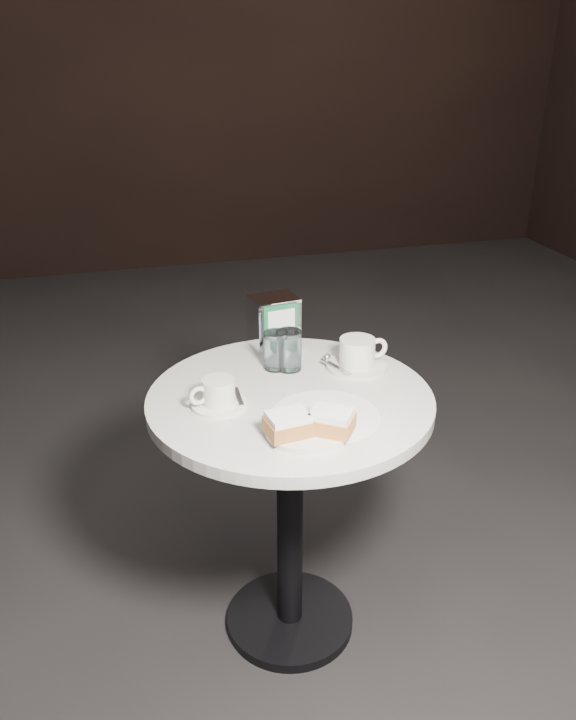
# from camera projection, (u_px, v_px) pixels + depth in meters

# --- Properties ---
(ground) EXTENTS (7.00, 7.00, 0.00)m
(ground) POSITION_uv_depth(u_px,v_px,m) (290.00, 622.00, 2.03)
(ground) COLOR black
(ground) RESTS_ON ground
(cafe_table) EXTENTS (0.70, 0.70, 0.74)m
(cafe_table) POSITION_uv_depth(u_px,v_px,m) (290.00, 463.00, 1.79)
(cafe_table) COLOR black
(cafe_table) RESTS_ON ground
(sugar_spill) EXTENTS (0.30, 0.30, 0.00)m
(sugar_spill) POSITION_uv_depth(u_px,v_px,m) (325.00, 416.00, 1.62)
(sugar_spill) COLOR white
(sugar_spill) RESTS_ON cafe_table
(beignet_plate) EXTENTS (0.22, 0.22, 0.06)m
(beignet_plate) POSITION_uv_depth(u_px,v_px,m) (309.00, 426.00, 1.53)
(beignet_plate) COLOR silver
(beignet_plate) RESTS_ON cafe_table
(coffee_cup_left) EXTENTS (0.16, 0.16, 0.07)m
(coffee_cup_left) POSITION_uv_depth(u_px,v_px,m) (218.00, 395.00, 1.65)
(coffee_cup_left) COLOR white
(coffee_cup_left) RESTS_ON cafe_table
(coffee_cup_right) EXTENTS (0.18, 0.18, 0.08)m
(coffee_cup_right) POSITION_uv_depth(u_px,v_px,m) (357.00, 355.00, 1.83)
(coffee_cup_right) COLOR silver
(coffee_cup_right) RESTS_ON cafe_table
(water_glass_left) EXTENTS (0.07, 0.07, 0.10)m
(water_glass_left) POSITION_uv_depth(u_px,v_px,m) (276.00, 351.00, 1.82)
(water_glass_left) COLOR white
(water_glass_left) RESTS_ON cafe_table
(water_glass_right) EXTENTS (0.07, 0.07, 0.11)m
(water_glass_right) POSITION_uv_depth(u_px,v_px,m) (289.00, 351.00, 1.82)
(water_glass_right) COLOR white
(water_glass_right) RESTS_ON cafe_table
(napkin_dispenser) EXTENTS (0.14, 0.12, 0.15)m
(napkin_dispenser) POSITION_uv_depth(u_px,v_px,m) (274.00, 322.00, 1.94)
(napkin_dispenser) COLOR white
(napkin_dispenser) RESTS_ON cafe_table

